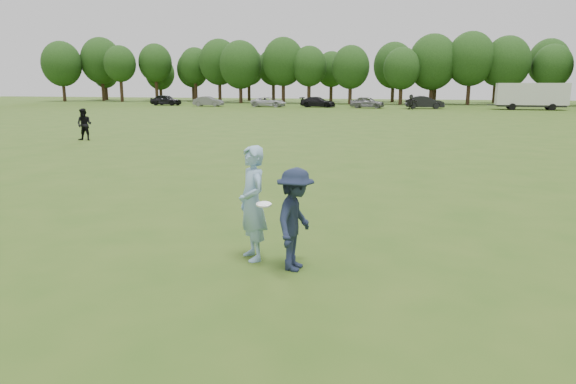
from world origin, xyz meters
The scene contains 14 objects.
ground centered at (0.00, 0.00, 0.00)m, with size 200.00×200.00×0.00m, color #315317.
thrower centered at (-0.66, 0.60, 1.04)m, with size 0.76×0.50×2.08m, color #86AED0.
defender centered at (0.21, 0.28, 0.89)m, with size 1.14×0.66×1.77m, color #1A2239.
player_far_a centered at (-16.21, 17.07, 0.89)m, with size 0.87×0.68×1.78m, color black.
player_far_d centered at (0.39, 57.74, 0.92)m, with size 1.71×0.55×1.85m, color black.
car_a centered at (-34.58, 60.95, 0.78)m, with size 1.84×4.58×1.56m, color black.
car_b centered at (-27.22, 59.41, 0.69)m, with size 1.45×4.16×1.37m, color slate.
car_c centered at (-18.58, 59.97, 0.66)m, with size 2.20×4.77×1.33m, color silver.
car_d centered at (-11.89, 60.73, 0.69)m, with size 1.93×4.74×1.38m, color black.
car_e centered at (-5.19, 60.01, 0.75)m, with size 1.77×4.39×1.50m, color slate.
car_f centered at (2.02, 60.23, 0.79)m, with size 1.67×4.80×1.58m, color black.
disc_in_play centered at (-0.35, 0.29, 1.11)m, with size 0.33×0.32×0.07m.
cargo_trailer centered at (14.47, 60.66, 1.78)m, with size 9.00×2.75×3.20m.
treeline centered at (2.81, 76.90, 6.26)m, with size 130.35×18.39×11.74m.
Camera 1 is at (2.26, -7.88, 3.14)m, focal length 32.00 mm.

